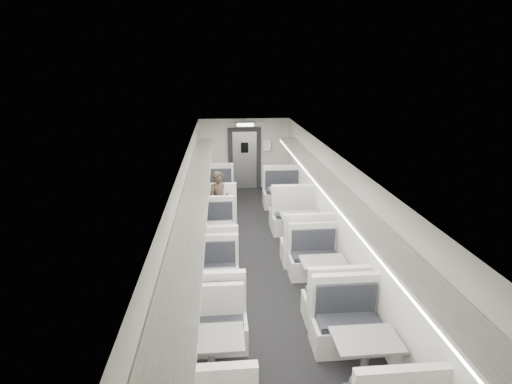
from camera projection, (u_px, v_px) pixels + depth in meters
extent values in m
cube|color=black|center=(263.00, 275.00, 8.22)|extent=(3.00, 12.00, 0.12)
cube|color=white|center=(264.00, 156.00, 7.45)|extent=(3.00, 12.00, 0.12)
cube|color=silver|center=(244.00, 154.00, 13.59)|extent=(3.00, 0.12, 2.40)
cube|color=silver|center=(183.00, 221.00, 7.70)|extent=(0.12, 12.00, 2.40)
cube|color=silver|center=(341.00, 216.00, 7.97)|extent=(0.12, 12.00, 2.40)
cube|color=white|center=(215.00, 217.00, 10.56)|extent=(1.14, 0.63, 0.48)
cube|color=black|center=(215.00, 206.00, 10.50)|extent=(1.01, 0.50, 0.11)
cube|color=white|center=(214.00, 198.00, 10.16)|extent=(1.14, 0.13, 0.75)
cube|color=white|center=(215.00, 197.00, 12.15)|extent=(1.14, 0.63, 0.48)
cube|color=black|center=(215.00, 188.00, 12.03)|extent=(1.01, 0.50, 0.11)
cube|color=white|center=(215.00, 176.00, 12.18)|extent=(1.14, 0.13, 0.75)
cylinder|color=#B0B0B3|center=(215.00, 202.00, 11.32)|extent=(0.11, 0.11, 0.74)
cylinder|color=#B0B0B3|center=(215.00, 214.00, 11.42)|extent=(0.39, 0.39, 0.03)
cube|color=gray|center=(215.00, 188.00, 11.19)|extent=(0.94, 0.64, 0.04)
cube|color=white|center=(214.00, 261.00, 8.23)|extent=(1.00, 0.55, 0.42)
cube|color=black|center=(214.00, 249.00, 8.18)|extent=(0.88, 0.44, 0.09)
cube|color=white|center=(213.00, 242.00, 7.87)|extent=(1.00, 0.11, 0.66)
cube|color=white|center=(215.00, 233.00, 9.62)|extent=(1.00, 0.55, 0.42)
cube|color=black|center=(214.00, 224.00, 9.51)|extent=(0.88, 0.44, 0.09)
cube|color=white|center=(214.00, 209.00, 9.65)|extent=(1.00, 0.11, 0.66)
cylinder|color=#B0B0B3|center=(214.00, 242.00, 8.89)|extent=(0.09, 0.09, 0.65)
cylinder|color=#B0B0B3|center=(215.00, 254.00, 8.98)|extent=(0.34, 0.34, 0.03)
cube|color=gray|center=(214.00, 227.00, 8.78)|extent=(0.83, 0.56, 0.04)
cube|color=white|center=(213.00, 325.00, 6.22)|extent=(0.96, 0.53, 0.41)
cube|color=black|center=(212.00, 310.00, 6.17)|extent=(0.85, 0.42, 0.09)
cube|color=white|center=(211.00, 303.00, 5.88)|extent=(0.96, 0.11, 0.63)
cube|color=white|center=(214.00, 279.00, 7.56)|extent=(0.96, 0.53, 0.41)
cube|color=black|center=(213.00, 268.00, 7.46)|extent=(0.85, 0.42, 0.09)
cube|color=white|center=(213.00, 250.00, 7.58)|extent=(0.96, 0.11, 0.63)
cylinder|color=#B0B0B3|center=(213.00, 294.00, 6.86)|extent=(0.09, 0.09, 0.62)
cylinder|color=#B0B0B3|center=(214.00, 309.00, 6.95)|extent=(0.32, 0.32, 0.03)
cube|color=gray|center=(212.00, 277.00, 6.75)|extent=(0.79, 0.54, 0.04)
cube|color=white|center=(212.00, 333.00, 6.01)|extent=(1.05, 0.58, 0.44)
cube|color=black|center=(212.00, 319.00, 5.89)|extent=(0.93, 0.46, 0.10)
cube|color=white|center=(211.00, 292.00, 6.04)|extent=(1.05, 0.12, 0.69)
cylinder|color=#B0B0B3|center=(211.00, 363.00, 5.24)|extent=(0.10, 0.10, 0.68)
cylinder|color=#B0B0B3|center=(212.00, 383.00, 5.34)|extent=(0.36, 0.36, 0.03)
cube|color=gray|center=(210.00, 338.00, 5.12)|extent=(0.87, 0.59, 0.04)
cube|color=white|center=(292.00, 219.00, 10.41)|extent=(1.13, 0.63, 0.48)
cube|color=black|center=(292.00, 208.00, 10.36)|extent=(1.00, 0.50, 0.11)
cube|color=white|center=(294.00, 200.00, 10.01)|extent=(1.13, 0.13, 0.74)
cube|color=white|center=(282.00, 199.00, 11.99)|extent=(1.13, 0.63, 0.48)
cube|color=black|center=(282.00, 190.00, 11.87)|extent=(1.00, 0.50, 0.11)
cube|color=white|center=(281.00, 177.00, 12.02)|extent=(1.13, 0.13, 0.74)
cylinder|color=#B0B0B3|center=(287.00, 204.00, 11.16)|extent=(0.11, 0.11, 0.73)
cylinder|color=#B0B0B3|center=(286.00, 216.00, 11.27)|extent=(0.38, 0.38, 0.03)
cube|color=gray|center=(287.00, 190.00, 11.04)|extent=(0.94, 0.64, 0.04)
cube|color=white|center=(307.00, 252.00, 8.60)|extent=(1.10, 0.61, 0.47)
cube|color=black|center=(307.00, 239.00, 8.54)|extent=(0.98, 0.49, 0.10)
cube|color=white|center=(311.00, 230.00, 8.20)|extent=(1.10, 0.12, 0.73)
cube|color=white|center=(294.00, 224.00, 10.14)|extent=(1.10, 0.61, 0.47)
cube|color=black|center=(294.00, 213.00, 10.02)|extent=(0.98, 0.49, 0.10)
cube|color=white|center=(293.00, 198.00, 10.17)|extent=(1.10, 0.12, 0.73)
cylinder|color=#B0B0B3|center=(300.00, 232.00, 9.33)|extent=(0.10, 0.10, 0.72)
cylinder|color=#B0B0B3|center=(300.00, 245.00, 9.43)|extent=(0.37, 0.37, 0.03)
cube|color=gray|center=(301.00, 216.00, 9.21)|extent=(0.92, 0.62, 0.04)
cube|color=white|center=(333.00, 308.00, 6.66)|extent=(0.99, 0.55, 0.42)
cube|color=black|center=(334.00, 293.00, 6.61)|extent=(0.88, 0.44, 0.09)
cube|color=white|center=(339.00, 286.00, 6.30)|extent=(0.99, 0.11, 0.65)
cube|color=white|center=(313.00, 266.00, 8.04)|extent=(0.99, 0.55, 0.42)
cube|color=black|center=(314.00, 255.00, 7.93)|extent=(0.88, 0.44, 0.09)
cube|color=white|center=(312.00, 238.00, 8.07)|extent=(0.99, 0.11, 0.65)
cylinder|color=#B0B0B3|center=(323.00, 279.00, 7.31)|extent=(0.09, 0.09, 0.64)
cylinder|color=#B0B0B3|center=(322.00, 294.00, 7.41)|extent=(0.34, 0.34, 0.03)
cube|color=gray|center=(324.00, 262.00, 7.21)|extent=(0.82, 0.56, 0.04)
cube|color=white|center=(346.00, 334.00, 5.98)|extent=(1.03, 0.57, 0.44)
cube|color=black|center=(348.00, 320.00, 5.87)|extent=(0.91, 0.46, 0.10)
cube|color=white|center=(344.00, 294.00, 6.01)|extent=(1.03, 0.12, 0.68)
cylinder|color=#B0B0B3|center=(364.00, 364.00, 5.23)|extent=(0.10, 0.10, 0.67)
cylinder|color=#B0B0B3|center=(362.00, 384.00, 5.32)|extent=(0.35, 0.35, 0.03)
cube|color=gray|center=(367.00, 340.00, 5.11)|extent=(0.86, 0.58, 0.04)
imported|color=black|center=(220.00, 201.00, 10.14)|extent=(0.64, 0.50, 1.55)
cube|color=black|center=(196.00, 170.00, 10.89)|extent=(0.02, 1.18, 0.84)
cube|color=black|center=(191.00, 195.00, 8.80)|extent=(0.02, 1.18, 0.84)
cube|color=black|center=(182.00, 235.00, 6.71)|extent=(0.02, 1.18, 0.84)
cube|color=black|center=(166.00, 311.00, 4.63)|extent=(0.02, 1.18, 0.84)
cube|color=white|center=(196.00, 190.00, 7.23)|extent=(0.46, 10.40, 0.05)
cube|color=white|center=(208.00, 192.00, 7.26)|extent=(0.05, 10.20, 0.04)
cube|color=white|center=(332.00, 186.00, 7.44)|extent=(0.46, 10.40, 0.05)
cube|color=white|center=(322.00, 189.00, 7.44)|extent=(0.05, 10.20, 0.04)
cube|color=black|center=(245.00, 159.00, 13.52)|extent=(1.10, 0.10, 2.10)
cube|color=#B0B0B3|center=(245.00, 160.00, 13.51)|extent=(0.80, 0.05, 1.95)
cube|color=black|center=(245.00, 148.00, 13.33)|extent=(0.25, 0.02, 0.35)
cube|color=black|center=(245.00, 124.00, 12.68)|extent=(0.62, 0.10, 0.16)
cube|color=white|center=(245.00, 125.00, 12.63)|extent=(0.54, 0.02, 0.10)
cube|color=white|center=(267.00, 145.00, 13.43)|extent=(0.32, 0.02, 0.40)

